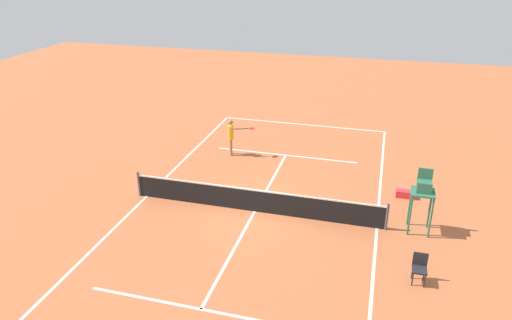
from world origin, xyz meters
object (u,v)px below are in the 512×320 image
(umpire_chair, at_px, (423,191))
(tennis_ball, at_px, (190,159))
(player_serving, at_px, (232,134))
(courtside_chair_near, at_px, (420,267))
(equipment_bag, at_px, (405,194))

(umpire_chair, bearing_deg, tennis_ball, -19.31)
(player_serving, height_order, tennis_ball, player_serving)
(courtside_chair_near, bearing_deg, equipment_bag, -86.79)
(tennis_ball, distance_m, equipment_bag, 10.10)
(tennis_ball, relative_size, equipment_bag, 0.09)
(tennis_ball, relative_size, umpire_chair, 0.03)
(player_serving, bearing_deg, courtside_chair_near, 30.67)
(courtside_chair_near, xyz_separation_m, equipment_bag, (0.31, -5.54, -0.38))
(player_serving, xyz_separation_m, courtside_chair_near, (-8.56, 7.88, -0.56))
(courtside_chair_near, bearing_deg, player_serving, -42.61)
(player_serving, bearing_deg, umpire_chair, 44.01)
(umpire_chair, distance_m, courtside_chair_near, 3.21)
(player_serving, relative_size, tennis_ball, 26.87)
(player_serving, distance_m, equipment_bag, 8.63)
(umpire_chair, height_order, equipment_bag, umpire_chair)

